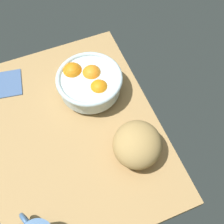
{
  "coord_description": "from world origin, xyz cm",
  "views": [
    {
      "loc": [
        -43.97,
        3.98,
        84.82
      ],
      "look_at": [
        -1.37,
        -13.29,
        5.0
      ],
      "focal_mm": 46.88,
      "sensor_mm": 36.0,
      "label": 1
    }
  ],
  "objects": [
    {
      "name": "fruit_bowl",
      "position": [
        12.14,
        -10.48,
        5.42
      ],
      "size": [
        22.07,
        22.07,
        9.79
      ],
      "color": "silver",
      "rests_on": "ground"
    },
    {
      "name": "napkin_folded",
      "position": [
        25.64,
        14.85,
        0.4
      ],
      "size": [
        12.56,
        9.96,
        0.81
      ],
      "primitive_type": "cube",
      "rotation": [
        0.0,
        0.0,
        -0.17
      ],
      "color": "#476495",
      "rests_on": "ground"
    },
    {
      "name": "ground_plane",
      "position": [
        0.0,
        0.0,
        -1.5
      ],
      "size": [
        72.44,
        54.8,
        3.0
      ],
      "primitive_type": "cube",
      "color": "tan"
    },
    {
      "name": "bread_loaf",
      "position": [
        -14.55,
        -16.0,
        5.26
      ],
      "size": [
        20.94,
        20.73,
        10.51
      ],
      "primitive_type": "ellipsoid",
      "rotation": [
        0.0,
        0.0,
        2.55
      ],
      "color": "tan",
      "rests_on": "ground"
    }
  ]
}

